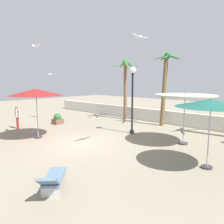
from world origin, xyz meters
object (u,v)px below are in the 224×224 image
Objects in this scene: palm_tree_2 at (125,82)px; lounge_chair_0 at (53,178)px; patio_umbrella_1 at (185,97)px; lamp_post_1 at (132,89)px; seagull_0 at (35,46)px; planter at (58,119)px; patio_umbrella_2 at (211,104)px; palm_tree_0 at (165,82)px; guest_0 at (17,115)px; patio_umbrella_0 at (36,92)px; seagull_2 at (139,37)px; seagull_1 at (50,74)px.

palm_tree_2 reaches higher than lounge_chair_0.
lamp_post_1 reaches higher than patio_umbrella_1.
seagull_0 is 1.22× the size of planter.
patio_umbrella_2 is at bearing 14.65° from seagull_0.
patio_umbrella_1 reaches higher than planter.
palm_tree_0 is 10.87m from guest_0.
seagull_0 is (-6.58, -4.75, 2.73)m from patio_umbrella_1.
patio_umbrella_0 is at bearing -126.42° from lamp_post_1.
seagull_2 is at bearing 18.59° from patio_umbrella_0.
lounge_chair_0 is (2.39, -11.04, -2.88)m from palm_tree_0.
seagull_1 is at bearing -135.10° from palm_tree_2.
patio_umbrella_2 is 1.60× the size of lounge_chair_0.
lamp_post_1 is 2.58× the size of guest_0.
patio_umbrella_2 is 6.20m from lounge_chair_0.
guest_0 is 1.93× the size of planter.
seagull_2 reaches higher than seagull_1.
seagull_0 is (-5.80, 2.77, 4.88)m from lounge_chair_0.
guest_0 is 5.67m from seagull_0.
palm_tree_0 is at bearing 84.75° from lamp_post_1.
patio_umbrella_1 reaches higher than guest_0.
patio_umbrella_2 is at bearing 3.55° from seagull_2.
palm_tree_0 reaches higher than patio_umbrella_0.
guest_0 is 3.01m from planter.
patio_umbrella_2 is (2.12, -2.47, 0.01)m from patio_umbrella_1.
seagull_1 is (-13.80, 1.71, 1.37)m from patio_umbrella_2.
seagull_0 reaches higher than patio_umbrella_1.
patio_umbrella_0 is 9.02m from palm_tree_0.
palm_tree_0 is 11.66m from lounge_chair_0.
palm_tree_2 is at bearing 64.11° from planter.
lounge_chair_0 is 6.93m from seagull_2.
seagull_0 is (0.54, -8.52, 2.03)m from palm_tree_2.
lamp_post_1 is at bearing 179.36° from patio_umbrella_1.
patio_umbrella_1 is 3.74× the size of planter.
palm_tree_2 is 4.97× the size of seagull_0.
patio_umbrella_0 is 0.73× the size of lamp_post_1.
guest_0 is at bearing 174.08° from seagull_0.
patio_umbrella_2 is (9.06, 2.17, -0.17)m from patio_umbrella_0.
lounge_chair_0 is 8.07m from seagull_0.
palm_tree_0 reaches higher than seagull_0.
seagull_0 is at bearing -122.85° from lamp_post_1.
lounge_chair_0 is 13.30m from seagull_1.
patio_umbrella_0 is 8.44m from palm_tree_2.
lounge_chair_0 is at bearing -95.90° from patio_umbrella_1.
seagull_0 is at bearing -144.19° from patio_umbrella_1.
seagull_2 is (5.49, 2.07, 0.08)m from seagull_0.
planter is (-6.18, -1.52, -2.48)m from lamp_post_1.
patio_umbrella_2 is 12.03m from planter.
palm_tree_0 is 6.86m from seagull_2.
patio_umbrella_0 reaches higher than guest_0.
planter is at bearing -19.62° from seagull_1.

